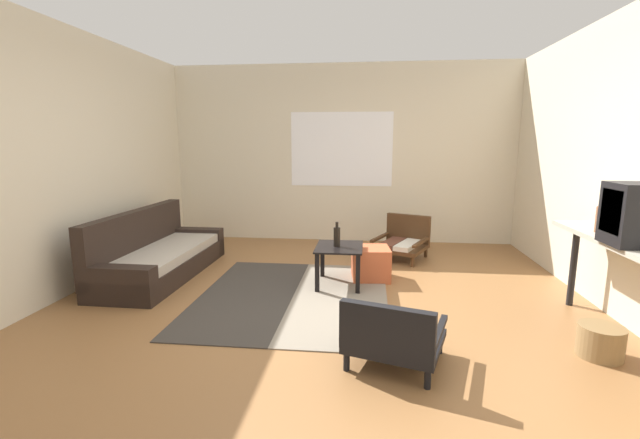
% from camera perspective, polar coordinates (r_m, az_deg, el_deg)
% --- Properties ---
extents(ground_plane, '(7.80, 7.80, 0.00)m').
position_cam_1_polar(ground_plane, '(3.97, -0.09, -12.54)').
color(ground_plane, olive).
extents(far_wall_with_window, '(5.60, 0.13, 2.70)m').
position_cam_1_polar(far_wall_with_window, '(6.71, 2.89, 8.69)').
color(far_wall_with_window, beige).
rests_on(far_wall_with_window, ground).
extents(side_wall_right, '(0.12, 6.60, 2.70)m').
position_cam_1_polar(side_wall_right, '(4.53, 36.32, 5.90)').
color(side_wall_right, beige).
rests_on(side_wall_right, ground).
extents(side_wall_left, '(0.12, 6.60, 2.70)m').
position_cam_1_polar(side_wall_left, '(4.99, -31.82, 6.59)').
color(side_wall_left, beige).
rests_on(side_wall_left, ground).
extents(area_rug, '(1.88, 2.25, 0.01)m').
position_cam_1_polar(area_rug, '(4.40, -3.56, -10.15)').
color(area_rug, '#38332D').
rests_on(area_rug, ground).
extents(couch, '(0.78, 2.01, 0.76)m').
position_cam_1_polar(couch, '(5.35, -20.83, -4.57)').
color(couch, black).
rests_on(couch, ground).
extents(coffee_table, '(0.50, 0.60, 0.43)m').
position_cam_1_polar(coffee_table, '(4.63, 2.58, -4.66)').
color(coffee_table, black).
rests_on(coffee_table, ground).
extents(armchair_by_window, '(0.82, 0.83, 0.56)m').
position_cam_1_polar(armchair_by_window, '(5.85, 10.98, -2.75)').
color(armchair_by_window, '#472D19').
rests_on(armchair_by_window, ground).
extents(armchair_striped_foreground, '(0.78, 0.75, 0.51)m').
position_cam_1_polar(armchair_striped_foreground, '(3.09, 9.72, -14.98)').
color(armchair_striped_foreground, black).
rests_on(armchair_striped_foreground, ground).
extents(ottoman_orange, '(0.45, 0.45, 0.36)m').
position_cam_1_polar(ottoman_orange, '(4.91, 6.77, -5.81)').
color(ottoman_orange, '#BC5633').
rests_on(ottoman_orange, ground).
extents(console_shelf, '(0.41, 1.70, 0.81)m').
position_cam_1_polar(console_shelf, '(3.95, 35.79, -3.58)').
color(console_shelf, '#B2AD9E').
rests_on(console_shelf, ground).
extents(clay_vase, '(0.19, 0.19, 0.29)m').
position_cam_1_polar(clay_vase, '(4.18, 34.11, 0.02)').
color(clay_vase, brown).
rests_on(clay_vase, console_shelf).
extents(glass_bottle, '(0.07, 0.07, 0.27)m').
position_cam_1_polar(glass_bottle, '(4.58, 2.26, -2.24)').
color(glass_bottle, black).
rests_on(glass_bottle, coffee_table).
extents(wicker_basket, '(0.31, 0.31, 0.23)m').
position_cam_1_polar(wicker_basket, '(3.82, 33.31, -13.40)').
color(wicker_basket, olive).
rests_on(wicker_basket, ground).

